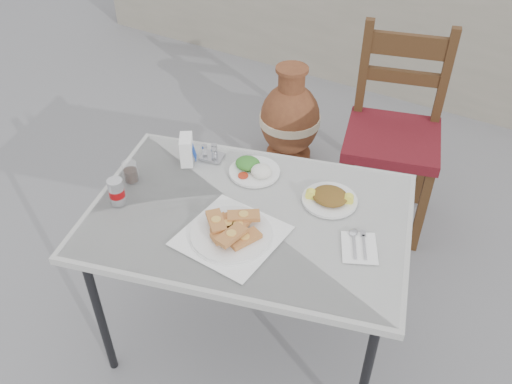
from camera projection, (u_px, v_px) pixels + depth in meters
The scene contains 13 objects.
ground at pixel (260, 335), 2.44m from camera, with size 80.00×80.00×0.00m, color #5E5E60.
cafe_table at pixel (249, 222), 2.04m from camera, with size 1.36×1.09×0.72m.
pide_plate at pixel (231, 230), 1.89m from camera, with size 0.34×0.34×0.07m.
salad_rice_plate at pixel (254, 169), 2.18m from camera, with size 0.21×0.21×0.05m.
salad_chopped_plate at pixel (330, 198), 2.05m from camera, with size 0.21×0.21×0.05m.
soda_can at pixel (117, 192), 2.02m from camera, with size 0.06×0.06×0.11m.
cola_glass at pixel (131, 173), 2.13m from camera, with size 0.06×0.06×0.08m.
napkin_holder at pixel (187, 150), 2.22m from camera, with size 0.10×0.11×0.12m.
condiment_caddy at pixel (212, 154), 2.26m from camera, with size 0.10×0.09×0.07m.
cutlery_napkin at pixel (358, 245), 1.87m from camera, with size 0.18×0.19×0.01m.
chair at pixel (394, 131), 2.75m from camera, with size 0.57×0.57×1.05m.
terracotta_urn at pixel (290, 120), 3.30m from camera, with size 0.37×0.37×0.65m.
back_wall at pixel (445, 21), 3.72m from camera, with size 6.00×0.25×1.20m, color gray.
Camera 1 is at (0.75, -1.28, 2.05)m, focal length 38.00 mm.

